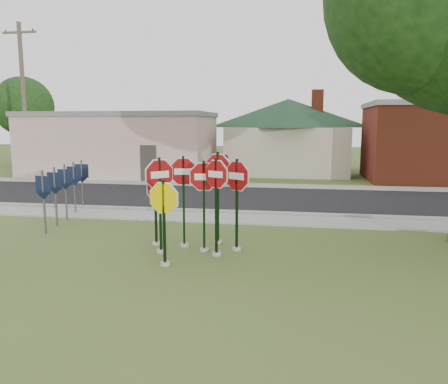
% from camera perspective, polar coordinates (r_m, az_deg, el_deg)
% --- Properties ---
extents(ground, '(120.00, 120.00, 0.00)m').
position_cam_1_polar(ground, '(10.70, -6.06, -9.74)').
color(ground, '#39521E').
rests_on(ground, ground).
extents(sidewalk_near, '(60.00, 1.60, 0.06)m').
position_cam_1_polar(sidewalk_near, '(15.87, -0.67, -3.44)').
color(sidewalk_near, gray).
rests_on(sidewalk_near, ground).
extents(road, '(60.00, 7.00, 0.04)m').
position_cam_1_polar(road, '(20.23, 1.62, -0.81)').
color(road, black).
rests_on(road, ground).
extents(sidewalk_far, '(60.00, 1.60, 0.06)m').
position_cam_1_polar(sidewalk_far, '(24.45, 3.05, 0.87)').
color(sidewalk_far, gray).
rests_on(sidewalk_far, ground).
extents(curb, '(60.00, 0.20, 0.14)m').
position_cam_1_polar(curb, '(16.82, -0.06, -2.60)').
color(curb, gray).
rests_on(curb, ground).
extents(stop_sign_center, '(1.06, 0.24, 2.57)m').
position_cam_1_polar(stop_sign_center, '(11.59, -2.64, -0.14)').
color(stop_sign_center, '#A19F96').
rests_on(stop_sign_center, ground).
extents(stop_sign_yellow, '(1.06, 0.24, 2.20)m').
position_cam_1_polar(stop_sign_yellow, '(10.54, -7.86, -2.65)').
color(stop_sign_yellow, '#A19F96').
rests_on(stop_sign_yellow, ground).
extents(stop_sign_left, '(0.81, 0.82, 2.67)m').
position_cam_1_polar(stop_sign_left, '(11.56, -8.38, 0.18)').
color(stop_sign_left, '#A19F96').
rests_on(stop_sign_left, ground).
extents(stop_sign_right, '(0.90, 0.52, 2.65)m').
position_cam_1_polar(stop_sign_right, '(11.19, -1.02, -0.19)').
color(stop_sign_right, '#A19F96').
rests_on(stop_sign_right, ground).
extents(stop_sign_back_right, '(1.06, 0.38, 2.75)m').
position_cam_1_polar(stop_sign_back_right, '(12.34, -0.81, 1.08)').
color(stop_sign_back_right, '#A19F96').
rests_on(stop_sign_back_right, ground).
extents(stop_sign_back_left, '(1.04, 0.25, 2.65)m').
position_cam_1_polar(stop_sign_back_left, '(12.09, -5.30, 0.49)').
color(stop_sign_back_left, '#A19F96').
rests_on(stop_sign_back_left, ground).
extents(stop_sign_far_right, '(0.97, 0.64, 2.61)m').
position_cam_1_polar(stop_sign_far_right, '(11.68, 1.69, 0.14)').
color(stop_sign_far_right, '#A19F96').
rests_on(stop_sign_far_right, ground).
extents(stop_sign_far_left, '(0.32, 0.98, 2.17)m').
position_cam_1_polar(stop_sign_far_left, '(12.41, -8.94, -1.03)').
color(stop_sign_far_left, '#A19F96').
rests_on(stop_sign_far_left, ground).
extents(route_sign_row, '(1.43, 4.63, 2.00)m').
position_cam_1_polar(route_sign_row, '(16.58, -20.02, 0.75)').
color(route_sign_row, '#59595E').
rests_on(route_sign_row, ground).
extents(building_stucco, '(12.20, 6.20, 4.20)m').
position_cam_1_polar(building_stucco, '(30.18, -13.39, 6.19)').
color(building_stucco, beige).
rests_on(building_stucco, ground).
extents(building_house, '(11.60, 11.60, 6.20)m').
position_cam_1_polar(building_house, '(31.76, 8.38, 9.16)').
color(building_house, '#B3A38E').
rests_on(building_house, ground).
extents(utility_pole_near, '(2.20, 0.26, 9.50)m').
position_cam_1_polar(utility_pole_near, '(30.12, -24.69, 11.00)').
color(utility_pole_near, '#4C4032').
rests_on(utility_pole_near, ground).
extents(bg_tree_left, '(4.90, 4.90, 7.35)m').
position_cam_1_polar(bg_tree_left, '(40.76, -24.72, 10.08)').
color(bg_tree_left, black).
rests_on(bg_tree_left, ground).
extents(pedestrian, '(0.73, 0.61, 1.70)m').
position_cam_1_polar(pedestrian, '(24.42, 0.23, 2.96)').
color(pedestrian, black).
rests_on(pedestrian, sidewalk_far).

